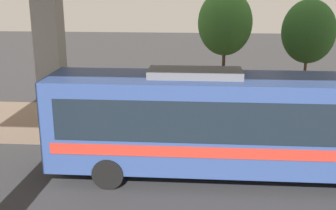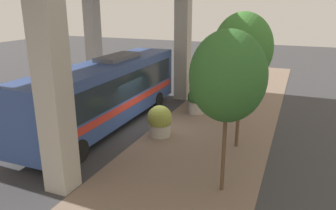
{
  "view_description": "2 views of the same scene",
  "coord_description": "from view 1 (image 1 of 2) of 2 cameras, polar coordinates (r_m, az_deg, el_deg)",
  "views": [
    {
      "loc": [
        15.36,
        -0.82,
        6.25
      ],
      "look_at": [
        0.4,
        -1.93,
        1.89
      ],
      "focal_mm": 45.0,
      "sensor_mm": 36.0,
      "label": 1
    },
    {
      "loc": [
        -6.83,
        14.31,
        6.3
      ],
      "look_at": [
        -1.07,
        0.21,
        1.54
      ],
      "focal_mm": 35.0,
      "sensor_mm": 36.0,
      "label": 2
    }
  ],
  "objects": [
    {
      "name": "street_tree_near",
      "position": [
        20.0,
        7.73,
        10.94
      ],
      "size": [
        2.51,
        2.51,
        5.98
      ],
      "color": "brown",
      "rests_on": "ground"
    },
    {
      "name": "planter_front",
      "position": [
        17.81,
        -4.45,
        -1.73
      ],
      "size": [
        1.03,
        1.03,
        1.53
      ],
      "color": "#ADA89E",
      "rests_on": "ground"
    },
    {
      "name": "planter_middle",
      "position": [
        17.91,
        -10.42,
        -1.21
      ],
      "size": [
        1.61,
        1.61,
        1.93
      ],
      "color": "#ADA89E",
      "rests_on": "ground"
    },
    {
      "name": "bus",
      "position": [
        13.78,
        8.47,
        -2.07
      ],
      "size": [
        2.58,
        11.82,
        3.63
      ],
      "color": "#334C8C",
      "rests_on": "ground"
    },
    {
      "name": "planter_back",
      "position": [
        17.09,
        8.6,
        -2.69
      ],
      "size": [
        1.21,
        1.21,
        1.56
      ],
      "color": "#ADA89E",
      "rests_on": "ground"
    },
    {
      "name": "ground_plane",
      "position": [
        16.61,
        6.79,
        -6.02
      ],
      "size": [
        80.0,
        80.0,
        0.0
      ],
      "primitive_type": "plane",
      "color": "#38383A",
      "rests_on": "ground"
    },
    {
      "name": "street_tree_far",
      "position": [
        20.86,
        18.5,
        9.41
      ],
      "size": [
        2.47,
        2.47,
        5.56
      ],
      "color": "brown",
      "rests_on": "ground"
    },
    {
      "name": "fire_hydrant",
      "position": [
        18.71,
        -6.68,
        -1.73
      ],
      "size": [
        0.45,
        0.21,
        1.04
      ],
      "color": "gold",
      "rests_on": "ground"
    },
    {
      "name": "sidewalk_strip",
      "position": [
        19.41,
        6.43,
        -2.65
      ],
      "size": [
        6.0,
        40.0,
        0.02
      ],
      "color": "#7A6656",
      "rests_on": "ground"
    }
  ]
}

